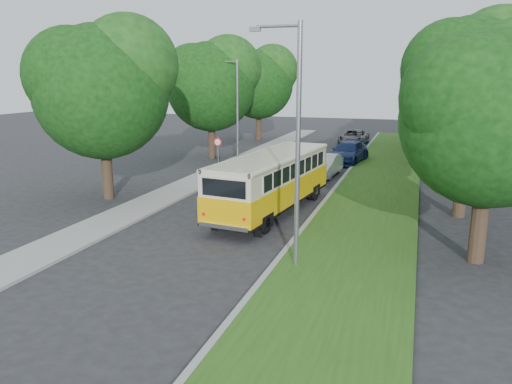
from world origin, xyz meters
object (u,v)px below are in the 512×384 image
(vintage_bus, at_px, (272,183))
(car_blue, at_px, (348,152))
(car_white, at_px, (325,165))
(lamppost_near, at_px, (295,139))
(car_grey, at_px, (354,137))
(car_silver, at_px, (304,173))
(lamppost_far, at_px, (236,108))

(vintage_bus, xyz_separation_m, car_blue, (1.46, 15.27, -0.65))
(car_white, bearing_deg, lamppost_near, -78.34)
(vintage_bus, relative_size, car_white, 2.26)
(car_grey, bearing_deg, car_silver, -88.51)
(vintage_bus, height_order, car_silver, vintage_bus)
(car_grey, bearing_deg, lamppost_far, -113.83)
(car_silver, relative_size, car_white, 1.06)
(lamppost_near, bearing_deg, lamppost_far, 115.71)
(lamppost_near, bearing_deg, car_blue, 93.17)
(car_white, height_order, car_blue, car_blue)
(car_silver, bearing_deg, car_grey, 90.34)
(vintage_bus, xyz_separation_m, car_silver, (0.10, 6.31, -0.66))
(lamppost_near, relative_size, car_blue, 1.51)
(car_blue, bearing_deg, car_grey, 103.72)
(car_silver, distance_m, car_grey, 19.19)
(vintage_bus, relative_size, car_grey, 1.89)
(car_silver, bearing_deg, car_white, 80.58)
(lamppost_far, height_order, car_grey, lamppost_far)
(lamppost_near, distance_m, vintage_bus, 7.64)
(vintage_bus, distance_m, car_silver, 6.35)
(car_white, distance_m, car_grey, 15.89)
(car_grey, bearing_deg, car_blue, -82.10)
(car_white, bearing_deg, lamppost_far, 166.13)
(lamppost_far, height_order, vintage_bus, lamppost_far)
(lamppost_near, relative_size, car_white, 1.89)
(vintage_bus, bearing_deg, lamppost_far, 124.53)
(vintage_bus, xyz_separation_m, car_white, (0.75, 9.60, -0.73))
(vintage_bus, bearing_deg, car_silver, 96.09)
(car_silver, height_order, car_grey, car_silver)
(car_white, bearing_deg, car_blue, 87.68)
(car_silver, relative_size, car_grey, 0.89)
(lamppost_near, relative_size, car_silver, 1.78)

